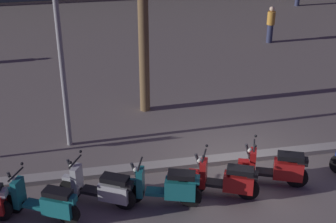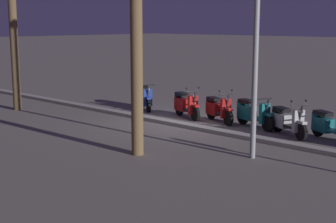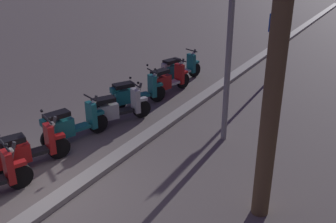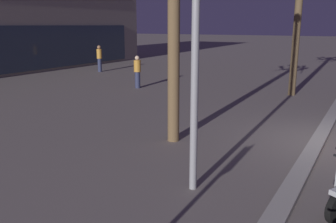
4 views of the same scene
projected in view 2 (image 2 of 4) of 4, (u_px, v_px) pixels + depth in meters
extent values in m
plane|color=slate|center=(183.00, 123.00, 16.77)|extent=(200.00, 200.00, 0.00)
cube|color=#ADA89E|center=(175.00, 123.00, 16.47)|extent=(60.00, 0.36, 0.12)
cylinder|color=black|center=(318.00, 128.00, 14.83)|extent=(0.51, 0.33, 0.52)
cube|color=#197075|center=(333.00, 131.00, 14.15)|extent=(0.66, 0.53, 0.08)
cube|color=#197075|center=(323.00, 124.00, 14.60)|extent=(0.75, 0.60, 0.41)
cube|color=black|center=(323.00, 113.00, 14.56)|extent=(0.67, 0.55, 0.12)
cube|color=#197075|center=(317.00, 115.00, 14.83)|extent=(0.31, 0.29, 0.16)
cylinder|color=black|center=(301.00, 132.00, 14.23)|extent=(0.50, 0.34, 0.52)
cylinder|color=black|center=(278.00, 123.00, 15.46)|extent=(0.50, 0.34, 0.52)
cube|color=black|center=(290.00, 126.00, 14.79)|extent=(0.66, 0.53, 0.08)
cube|color=silver|center=(282.00, 120.00, 15.22)|extent=(0.75, 0.61, 0.42)
cube|color=black|center=(282.00, 109.00, 15.18)|extent=(0.67, 0.55, 0.12)
cube|color=silver|center=(298.00, 121.00, 14.35)|extent=(0.29, 0.37, 0.66)
cube|color=silver|center=(302.00, 122.00, 14.18)|extent=(0.36, 0.29, 0.08)
cylinder|color=#333338|center=(300.00, 117.00, 14.25)|extent=(0.28, 0.20, 0.69)
cylinder|color=black|center=(299.00, 105.00, 14.27)|extent=(0.30, 0.51, 0.04)
sphere|color=white|center=(301.00, 110.00, 14.20)|extent=(0.12, 0.12, 0.12)
cube|color=black|center=(277.00, 111.00, 15.46)|extent=(0.31, 0.29, 0.16)
sphere|color=black|center=(306.00, 101.00, 14.34)|extent=(0.07, 0.07, 0.07)
sphere|color=black|center=(292.00, 101.00, 14.19)|extent=(0.07, 0.07, 0.07)
cylinder|color=black|center=(268.00, 123.00, 15.45)|extent=(0.53, 0.26, 0.52)
cylinder|color=black|center=(243.00, 117.00, 16.57)|extent=(0.53, 0.26, 0.52)
cube|color=#197075|center=(256.00, 118.00, 15.96)|extent=(0.66, 0.45, 0.08)
cube|color=#197075|center=(247.00, 112.00, 16.34)|extent=(0.75, 0.51, 0.45)
cube|color=black|center=(247.00, 101.00, 16.30)|extent=(0.66, 0.47, 0.12)
cube|color=#197075|center=(265.00, 113.00, 15.56)|extent=(0.24, 0.37, 0.66)
cube|color=#197075|center=(268.00, 114.00, 15.40)|extent=(0.35, 0.25, 0.08)
cylinder|color=#333338|center=(266.00, 109.00, 15.46)|extent=(0.29, 0.15, 0.69)
cylinder|color=black|center=(265.00, 99.00, 15.47)|extent=(0.21, 0.55, 0.04)
sphere|color=white|center=(267.00, 104.00, 15.41)|extent=(0.12, 0.12, 0.12)
cube|color=#197075|center=(242.00, 103.00, 16.55)|extent=(0.29, 0.26, 0.16)
cylinder|color=black|center=(228.00, 118.00, 16.38)|extent=(0.52, 0.30, 0.52)
cylinder|color=black|center=(211.00, 112.00, 17.47)|extent=(0.52, 0.30, 0.52)
cube|color=black|center=(220.00, 113.00, 16.87)|extent=(0.66, 0.50, 0.08)
cube|color=red|center=(214.00, 109.00, 17.25)|extent=(0.75, 0.57, 0.42)
cube|color=black|center=(214.00, 99.00, 17.20)|extent=(0.67, 0.52, 0.12)
cube|color=red|center=(226.00, 108.00, 16.49)|extent=(0.26, 0.37, 0.66)
cube|color=red|center=(228.00, 109.00, 16.33)|extent=(0.36, 0.27, 0.08)
cylinder|color=#333338|center=(227.00, 104.00, 16.39)|extent=(0.29, 0.18, 0.69)
cylinder|color=black|center=(226.00, 94.00, 16.41)|extent=(0.26, 0.53, 0.04)
sphere|color=white|center=(227.00, 99.00, 16.34)|extent=(0.12, 0.12, 0.12)
cube|color=black|center=(210.00, 101.00, 17.48)|extent=(0.30, 0.28, 0.16)
sphere|color=black|center=(232.00, 90.00, 16.50)|extent=(0.07, 0.07, 0.07)
sphere|color=black|center=(219.00, 91.00, 16.31)|extent=(0.07, 0.07, 0.07)
cylinder|color=black|center=(195.00, 114.00, 17.08)|extent=(0.52, 0.28, 0.52)
cylinder|color=black|center=(179.00, 108.00, 18.18)|extent=(0.52, 0.28, 0.52)
cube|color=black|center=(188.00, 110.00, 17.57)|extent=(0.66, 0.48, 0.08)
cube|color=red|center=(182.00, 104.00, 17.95)|extent=(0.75, 0.55, 0.46)
cube|color=black|center=(182.00, 94.00, 17.90)|extent=(0.67, 0.50, 0.12)
cube|color=red|center=(193.00, 105.00, 17.19)|extent=(0.26, 0.37, 0.66)
cube|color=red|center=(195.00, 106.00, 17.03)|extent=(0.36, 0.27, 0.08)
cylinder|color=#333338|center=(194.00, 101.00, 17.09)|extent=(0.29, 0.17, 0.69)
cylinder|color=black|center=(193.00, 91.00, 17.10)|extent=(0.24, 0.54, 0.04)
sphere|color=white|center=(194.00, 96.00, 17.04)|extent=(0.12, 0.12, 0.12)
cube|color=black|center=(178.00, 96.00, 18.17)|extent=(0.30, 0.27, 0.16)
sphere|color=black|center=(199.00, 88.00, 17.20)|extent=(0.07, 0.07, 0.07)
sphere|color=black|center=(187.00, 88.00, 17.00)|extent=(0.07, 0.07, 0.07)
cylinder|color=black|center=(149.00, 105.00, 18.82)|extent=(0.49, 0.38, 0.52)
cylinder|color=black|center=(143.00, 101.00, 19.99)|extent=(0.49, 0.38, 0.52)
cube|color=silver|center=(146.00, 102.00, 19.35)|extent=(0.65, 0.57, 0.08)
cube|color=#233D9E|center=(144.00, 97.00, 19.75)|extent=(0.74, 0.65, 0.45)
cube|color=black|center=(144.00, 88.00, 19.71)|extent=(0.66, 0.59, 0.12)
cube|color=#233D9E|center=(148.00, 97.00, 18.94)|extent=(0.31, 0.36, 0.66)
cube|color=#233D9E|center=(148.00, 98.00, 18.77)|extent=(0.35, 0.31, 0.08)
cylinder|color=#333338|center=(148.00, 94.00, 18.83)|extent=(0.27, 0.22, 0.69)
cylinder|color=black|center=(148.00, 85.00, 18.85)|extent=(0.35, 0.49, 0.04)
sphere|color=white|center=(148.00, 89.00, 18.78)|extent=(0.12, 0.12, 0.12)
cube|color=silver|center=(143.00, 90.00, 19.99)|extent=(0.31, 0.30, 0.16)
cylinder|color=brown|center=(13.00, 28.00, 18.82)|extent=(0.31, 0.31, 6.33)
cylinder|color=brown|center=(136.00, 37.00, 12.29)|extent=(0.31, 0.31, 6.04)
cylinder|color=#939399|center=(256.00, 30.00, 11.92)|extent=(0.14, 0.14, 6.38)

